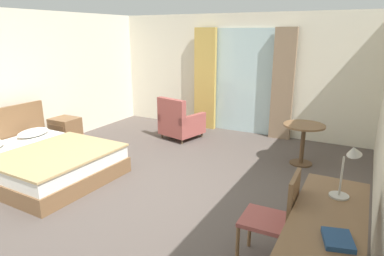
{
  "coord_description": "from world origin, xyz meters",
  "views": [
    {
      "loc": [
        2.59,
        -3.36,
        2.14
      ],
      "look_at": [
        0.58,
        0.41,
        0.9
      ],
      "focal_mm": 31.31,
      "sensor_mm": 36.0,
      "label": 1
    }
  ],
  "objects_px": {
    "armchair_by_window": "(180,123)",
    "bed": "(40,161)",
    "desk_lamp": "(350,163)",
    "desk_chair": "(277,216)",
    "round_cafe_table": "(303,135)",
    "nightstand": "(65,131)",
    "writing_desk": "(328,223)",
    "closed_book": "(338,240)"
  },
  "relations": [
    {
      "from": "armchair_by_window",
      "to": "bed",
      "type": "bearing_deg",
      "value": -109.62
    },
    {
      "from": "bed",
      "to": "armchair_by_window",
      "type": "xyz_separation_m",
      "value": [
        0.94,
        2.64,
        0.09
      ]
    },
    {
      "from": "desk_lamp",
      "to": "desk_chair",
      "type": "bearing_deg",
      "value": -150.49
    },
    {
      "from": "round_cafe_table",
      "to": "nightstand",
      "type": "bearing_deg",
      "value": -165.88
    },
    {
      "from": "bed",
      "to": "writing_desk",
      "type": "bearing_deg",
      "value": -6.79
    },
    {
      "from": "desk_chair",
      "to": "writing_desk",
      "type": "bearing_deg",
      "value": -16.16
    },
    {
      "from": "bed",
      "to": "desk_lamp",
      "type": "bearing_deg",
      "value": -0.95
    },
    {
      "from": "armchair_by_window",
      "to": "desk_chair",
      "type": "bearing_deg",
      "value": -47.41
    },
    {
      "from": "bed",
      "to": "desk_lamp",
      "type": "relative_size",
      "value": 4.56
    },
    {
      "from": "bed",
      "to": "round_cafe_table",
      "type": "distance_m",
      "value": 4.19
    },
    {
      "from": "round_cafe_table",
      "to": "writing_desk",
      "type": "bearing_deg",
      "value": -76.24
    },
    {
      "from": "writing_desk",
      "to": "bed",
      "type": "bearing_deg",
      "value": 173.21
    },
    {
      "from": "closed_book",
      "to": "round_cafe_table",
      "type": "bearing_deg",
      "value": 88.32
    },
    {
      "from": "desk_lamp",
      "to": "writing_desk",
      "type": "bearing_deg",
      "value": -101.29
    },
    {
      "from": "closed_book",
      "to": "desk_lamp",
      "type": "bearing_deg",
      "value": 75.31
    },
    {
      "from": "desk_lamp",
      "to": "closed_book",
      "type": "distance_m",
      "value": 0.85
    },
    {
      "from": "writing_desk",
      "to": "desk_lamp",
      "type": "relative_size",
      "value": 3.2
    },
    {
      "from": "writing_desk",
      "to": "desk_chair",
      "type": "bearing_deg",
      "value": 163.84
    },
    {
      "from": "writing_desk",
      "to": "closed_book",
      "type": "xyz_separation_m",
      "value": [
        0.1,
        -0.38,
        0.11
      ]
    },
    {
      "from": "bed",
      "to": "nightstand",
      "type": "height_order",
      "value": "bed"
    },
    {
      "from": "nightstand",
      "to": "round_cafe_table",
      "type": "relative_size",
      "value": 0.76
    },
    {
      "from": "bed",
      "to": "round_cafe_table",
      "type": "xyz_separation_m",
      "value": [
        3.44,
        2.38,
        0.26
      ]
    },
    {
      "from": "writing_desk",
      "to": "closed_book",
      "type": "distance_m",
      "value": 0.41
    },
    {
      "from": "nightstand",
      "to": "armchair_by_window",
      "type": "xyz_separation_m",
      "value": [
        1.83,
        1.35,
        0.08
      ]
    },
    {
      "from": "writing_desk",
      "to": "desk_lamp",
      "type": "height_order",
      "value": "desk_lamp"
    },
    {
      "from": "desk_lamp",
      "to": "armchair_by_window",
      "type": "bearing_deg",
      "value": 140.49
    },
    {
      "from": "bed",
      "to": "closed_book",
      "type": "bearing_deg",
      "value": -11.67
    },
    {
      "from": "nightstand",
      "to": "closed_book",
      "type": "bearing_deg",
      "value": -22.88
    },
    {
      "from": "nightstand",
      "to": "armchair_by_window",
      "type": "distance_m",
      "value": 2.27
    },
    {
      "from": "nightstand",
      "to": "writing_desk",
      "type": "xyz_separation_m",
      "value": [
        5.03,
        -1.78,
        0.39
      ]
    },
    {
      "from": "bed",
      "to": "desk_chair",
      "type": "distance_m",
      "value": 3.73
    },
    {
      "from": "desk_chair",
      "to": "round_cafe_table",
      "type": "xyz_separation_m",
      "value": [
        -0.26,
        2.74,
        -0.02
      ]
    },
    {
      "from": "writing_desk",
      "to": "nightstand",
      "type": "bearing_deg",
      "value": 160.5
    },
    {
      "from": "nightstand",
      "to": "desk_lamp",
      "type": "relative_size",
      "value": 1.11
    },
    {
      "from": "writing_desk",
      "to": "desk_chair",
      "type": "relative_size",
      "value": 1.57
    },
    {
      "from": "desk_chair",
      "to": "round_cafe_table",
      "type": "height_order",
      "value": "desk_chair"
    },
    {
      "from": "desk_lamp",
      "to": "closed_book",
      "type": "relative_size",
      "value": 1.9
    },
    {
      "from": "closed_book",
      "to": "round_cafe_table",
      "type": "xyz_separation_m",
      "value": [
        -0.8,
        3.25,
        -0.25
      ]
    },
    {
      "from": "nightstand",
      "to": "desk_chair",
      "type": "xyz_separation_m",
      "value": [
        4.59,
        -1.65,
        0.27
      ]
    },
    {
      "from": "armchair_by_window",
      "to": "round_cafe_table",
      "type": "xyz_separation_m",
      "value": [
        2.5,
        -0.26,
        0.17
      ]
    },
    {
      "from": "closed_book",
      "to": "bed",
      "type": "bearing_deg",
      "value": 152.85
    },
    {
      "from": "desk_lamp",
      "to": "armchair_by_window",
      "type": "relative_size",
      "value": 0.54
    }
  ]
}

